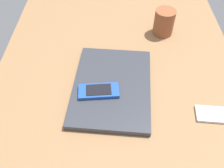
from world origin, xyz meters
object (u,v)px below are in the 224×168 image
at_px(cell_phone_on_laptop, 99,91).
at_px(cell_phone_on_desk, 217,115).
at_px(pen_cup, 164,22).
at_px(laptop_closed, 112,86).

bearing_deg(cell_phone_on_laptop, cell_phone_on_desk, 78.69).
relative_size(cell_phone_on_laptop, pen_cup, 1.28).
height_order(laptop_closed, cell_phone_on_laptop, cell_phone_on_laptop).
distance_m(laptop_closed, cell_phone_on_desk, 0.31).
xyz_separation_m(cell_phone_on_laptop, cell_phone_on_desk, (0.07, 0.33, -0.02)).
relative_size(cell_phone_on_desk, pen_cup, 1.28).
height_order(laptop_closed, pen_cup, pen_cup).
relative_size(laptop_closed, cell_phone_on_desk, 2.60).
bearing_deg(cell_phone_on_laptop, pen_cup, 143.85).
bearing_deg(cell_phone_on_desk, pen_cup, -164.32).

